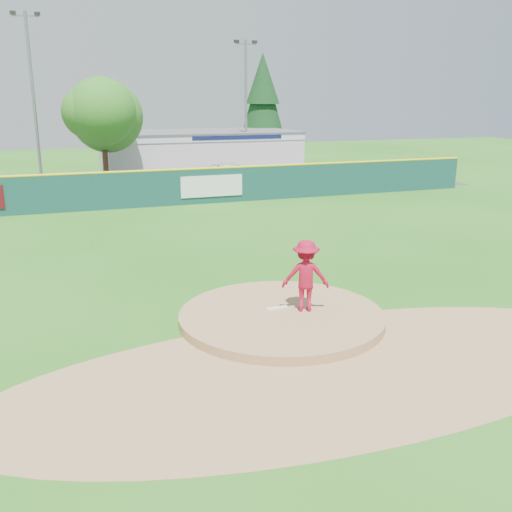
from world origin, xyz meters
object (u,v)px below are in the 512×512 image
object	(u,v)px
deciduous_tree	(103,119)
light_pole_right	(246,102)
van	(236,174)
light_pole_left	(33,94)
pitcher	(306,276)
conifer_tree	(263,102)
pool_building_grp	(199,152)

from	to	relation	value
deciduous_tree	light_pole_right	distance (m)	11.75
van	light_pole_left	bearing A→B (deg)	74.42
pitcher	light_pole_right	world-z (taller)	light_pole_right
conifer_tree	deciduous_tree	bearing A→B (deg)	-143.75
deciduous_tree	conifer_tree	world-z (taller)	conifer_tree
van	pool_building_grp	size ratio (longest dim) A/B	0.37
pool_building_grp	deciduous_tree	size ratio (longest dim) A/B	2.07
light_pole_right	pitcher	bearing A→B (deg)	-106.01
pool_building_grp	light_pole_right	bearing A→B (deg)	-44.95
deciduous_tree	light_pole_right	bearing A→B (deg)	19.98
van	deciduous_tree	xyz separation A→B (m)	(-8.52, 0.95, 3.76)
van	conifer_tree	distance (m)	14.40
light_pole_left	light_pole_right	bearing A→B (deg)	7.59
van	conifer_tree	world-z (taller)	conifer_tree
pitcher	deciduous_tree	world-z (taller)	deciduous_tree
pool_building_grp	light_pole_left	size ratio (longest dim) A/B	1.38
pool_building_grp	light_pole_right	distance (m)	5.75
light_pole_right	deciduous_tree	bearing A→B (deg)	-160.02
deciduous_tree	light_pole_right	world-z (taller)	light_pole_right
pool_building_grp	van	bearing A→B (deg)	-86.23
van	pool_building_grp	distance (m)	8.01
van	deciduous_tree	distance (m)	9.36
light_pole_right	pool_building_grp	bearing A→B (deg)	135.05
light_pole_right	conifer_tree	bearing A→B (deg)	60.26
pitcher	conifer_tree	bearing A→B (deg)	-87.44
deciduous_tree	conifer_tree	bearing A→B (deg)	36.25
deciduous_tree	conifer_tree	distance (m)	18.63
pitcher	light_pole_left	world-z (taller)	light_pole_left
pitcher	van	bearing A→B (deg)	-82.21
pitcher	pool_building_grp	distance (m)	32.48
deciduous_tree	pitcher	bearing A→B (deg)	-83.92
pool_building_grp	light_pole_left	world-z (taller)	light_pole_left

